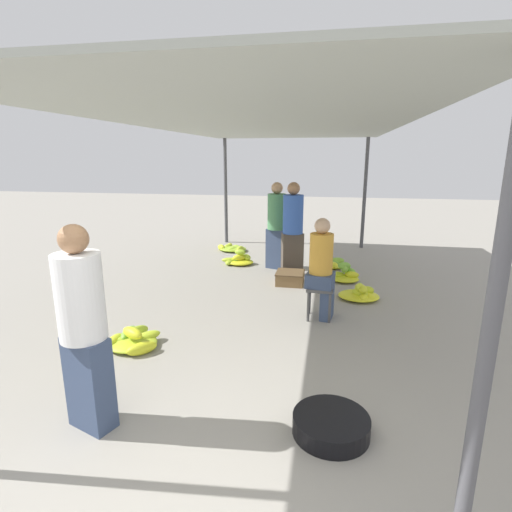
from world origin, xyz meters
TOP-DOWN VIEW (x-y plane):
  - canopy_post_front_right at (1.64, 0.30)m, footprint 0.08×0.08m
  - canopy_post_back_left at (-1.64, 7.94)m, footprint 0.08×0.08m
  - canopy_post_back_right at (1.64, 7.94)m, footprint 0.08×0.08m
  - canopy_tarp at (0.00, 4.12)m, footprint 3.69×8.04m
  - vendor_foreground at (-0.89, 0.93)m, footprint 0.44×0.44m
  - stool at (0.80, 3.46)m, footprint 0.34×0.34m
  - vendor_seated at (0.82, 3.47)m, footprint 0.39×0.39m
  - basin_black at (0.97, 1.17)m, footprint 0.60×0.60m
  - banana_pile_left_0 at (-1.25, 2.25)m, footprint 0.65×0.70m
  - banana_pile_left_1 at (-1.28, 7.04)m, footprint 0.70×0.59m
  - banana_pile_left_2 at (-0.86, 5.92)m, footprint 0.63×0.46m
  - banana_pile_right_0 at (0.95, 6.02)m, footprint 0.59×0.53m
  - banana_pile_right_1 at (1.18, 5.19)m, footprint 0.57×0.48m
  - banana_pile_right_2 at (1.40, 4.29)m, footprint 0.61×0.53m
  - crate_near at (0.27, 4.86)m, footprint 0.47×0.47m
  - shopper_walking_mid at (0.25, 5.36)m, footprint 0.44×0.44m
  - shopper_walking_far at (-0.09, 5.79)m, footprint 0.44×0.44m

SIDE VIEW (x-z plane):
  - banana_pile_left_1 at x=-1.28m, z-range -0.02..0.13m
  - banana_pile_right_0 at x=0.95m, z-range -0.02..0.16m
  - banana_pile_left_0 at x=-1.25m, z-range -0.05..0.20m
  - basin_black at x=0.97m, z-range 0.00..0.15m
  - banana_pile_right_2 at x=1.40m, z-range -0.05..0.21m
  - banana_pile_left_2 at x=-0.86m, z-range -0.06..0.24m
  - crate_near at x=0.27m, z-range 0.00..0.21m
  - banana_pile_right_1 at x=1.18m, z-range -0.06..0.28m
  - stool at x=0.80m, z-range 0.13..0.58m
  - vendor_seated at x=0.82m, z-range 0.03..1.38m
  - vendor_foreground at x=-0.89m, z-range 0.03..1.66m
  - shopper_walking_far at x=-0.09m, z-range 0.03..1.67m
  - shopper_walking_mid at x=0.25m, z-range 0.03..1.70m
  - canopy_post_front_right at x=1.64m, z-range 0.00..2.51m
  - canopy_post_back_left at x=-1.64m, z-range 0.00..2.51m
  - canopy_post_back_right at x=1.64m, z-range 0.00..2.51m
  - canopy_tarp at x=0.00m, z-range 2.51..2.55m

